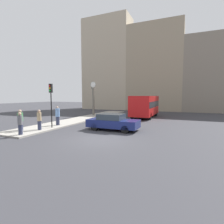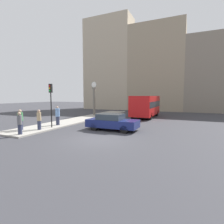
{
  "view_description": "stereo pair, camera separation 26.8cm",
  "coord_description": "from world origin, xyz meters",
  "px_view_note": "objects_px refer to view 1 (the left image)",
  "views": [
    {
      "loc": [
        5.31,
        -10.13,
        2.88
      ],
      "look_at": [
        -1.75,
        6.32,
        1.24
      ],
      "focal_mm": 28.0,
      "sensor_mm": 36.0,
      "label": 1
    },
    {
      "loc": [
        5.55,
        -10.02,
        2.88
      ],
      "look_at": [
        -1.75,
        6.32,
        1.24
      ],
      "focal_mm": 28.0,
      "sensor_mm": 36.0,
      "label": 2
    }
  ],
  "objects_px": {
    "traffic_light_near": "(51,96)",
    "street_clock": "(93,99)",
    "pedestrian_tan_coat": "(39,120)",
    "bus_distant": "(145,105)",
    "pedestrian_blue_stripe": "(58,116)",
    "sedan_car": "(113,122)",
    "pedestrian_green_hoodie": "(20,120)",
    "pedestrian_grey_jacket": "(20,123)"
  },
  "relations": [
    {
      "from": "traffic_light_near",
      "to": "street_clock",
      "type": "distance_m",
      "value": 10.26
    },
    {
      "from": "traffic_light_near",
      "to": "pedestrian_tan_coat",
      "type": "height_order",
      "value": "traffic_light_near"
    },
    {
      "from": "bus_distant",
      "to": "pedestrian_blue_stripe",
      "type": "bearing_deg",
      "value": -120.16
    },
    {
      "from": "street_clock",
      "to": "sedan_car",
      "type": "bearing_deg",
      "value": -52.1
    },
    {
      "from": "bus_distant",
      "to": "street_clock",
      "type": "bearing_deg",
      "value": -167.99
    },
    {
      "from": "pedestrian_green_hoodie",
      "to": "pedestrian_blue_stripe",
      "type": "height_order",
      "value": "pedestrian_blue_stripe"
    },
    {
      "from": "sedan_car",
      "to": "pedestrian_green_hoodie",
      "type": "xyz_separation_m",
      "value": [
        -6.64,
        -3.51,
        0.24
      ]
    },
    {
      "from": "sedan_car",
      "to": "pedestrian_tan_coat",
      "type": "height_order",
      "value": "pedestrian_tan_coat"
    },
    {
      "from": "sedan_car",
      "to": "pedestrian_grey_jacket",
      "type": "relative_size",
      "value": 2.67
    },
    {
      "from": "bus_distant",
      "to": "street_clock",
      "type": "relative_size",
      "value": 1.5
    },
    {
      "from": "street_clock",
      "to": "traffic_light_near",
      "type": "bearing_deg",
      "value": -81.5
    },
    {
      "from": "pedestrian_grey_jacket",
      "to": "pedestrian_tan_coat",
      "type": "bearing_deg",
      "value": 93.63
    },
    {
      "from": "pedestrian_green_hoodie",
      "to": "pedestrian_tan_coat",
      "type": "distance_m",
      "value": 1.49
    },
    {
      "from": "traffic_light_near",
      "to": "bus_distant",
      "type": "bearing_deg",
      "value": 64.25
    },
    {
      "from": "sedan_car",
      "to": "street_clock",
      "type": "relative_size",
      "value": 0.9
    },
    {
      "from": "sedan_car",
      "to": "street_clock",
      "type": "distance_m",
      "value": 10.95
    },
    {
      "from": "pedestrian_tan_coat",
      "to": "pedestrian_grey_jacket",
      "type": "height_order",
      "value": "pedestrian_tan_coat"
    },
    {
      "from": "sedan_car",
      "to": "pedestrian_tan_coat",
      "type": "relative_size",
      "value": 2.61
    },
    {
      "from": "bus_distant",
      "to": "street_clock",
      "type": "xyz_separation_m",
      "value": [
        -7.14,
        -1.52,
        0.84
      ]
    },
    {
      "from": "sedan_car",
      "to": "pedestrian_blue_stripe",
      "type": "height_order",
      "value": "pedestrian_blue_stripe"
    },
    {
      "from": "street_clock",
      "to": "pedestrian_tan_coat",
      "type": "bearing_deg",
      "value": -83.37
    },
    {
      "from": "pedestrian_tan_coat",
      "to": "pedestrian_blue_stripe",
      "type": "height_order",
      "value": "pedestrian_blue_stripe"
    },
    {
      "from": "traffic_light_near",
      "to": "pedestrian_tan_coat",
      "type": "bearing_deg",
      "value": -99.36
    },
    {
      "from": "pedestrian_grey_jacket",
      "to": "pedestrian_blue_stripe",
      "type": "xyz_separation_m",
      "value": [
        -0.34,
        4.35,
        0.07
      ]
    },
    {
      "from": "pedestrian_green_hoodie",
      "to": "traffic_light_near",
      "type": "bearing_deg",
      "value": 51.28
    },
    {
      "from": "pedestrian_tan_coat",
      "to": "pedestrian_grey_jacket",
      "type": "relative_size",
      "value": 1.02
    },
    {
      "from": "bus_distant",
      "to": "pedestrian_blue_stripe",
      "type": "distance_m",
      "value": 12.04
    },
    {
      "from": "pedestrian_green_hoodie",
      "to": "street_clock",
      "type": "bearing_deg",
      "value": 89.98
    },
    {
      "from": "traffic_light_near",
      "to": "pedestrian_grey_jacket",
      "type": "height_order",
      "value": "traffic_light_near"
    },
    {
      "from": "street_clock",
      "to": "pedestrian_green_hoodie",
      "type": "xyz_separation_m",
      "value": [
        -0.01,
        -12.04,
        -1.54
      ]
    },
    {
      "from": "pedestrian_blue_stripe",
      "to": "traffic_light_near",
      "type": "bearing_deg",
      "value": -71.62
    },
    {
      "from": "traffic_light_near",
      "to": "pedestrian_grey_jacket",
      "type": "relative_size",
      "value": 2.36
    },
    {
      "from": "bus_distant",
      "to": "pedestrian_grey_jacket",
      "type": "distance_m",
      "value": 15.83
    },
    {
      "from": "pedestrian_blue_stripe",
      "to": "sedan_car",
      "type": "bearing_deg",
      "value": 3.64
    },
    {
      "from": "bus_distant",
      "to": "street_clock",
      "type": "height_order",
      "value": "street_clock"
    },
    {
      "from": "sedan_car",
      "to": "bus_distant",
      "type": "relative_size",
      "value": 0.6
    },
    {
      "from": "pedestrian_blue_stripe",
      "to": "street_clock",
      "type": "bearing_deg",
      "value": 97.04
    },
    {
      "from": "pedestrian_tan_coat",
      "to": "pedestrian_blue_stripe",
      "type": "distance_m",
      "value": 2.47
    },
    {
      "from": "pedestrian_grey_jacket",
      "to": "pedestrian_blue_stripe",
      "type": "bearing_deg",
      "value": 94.48
    },
    {
      "from": "sedan_car",
      "to": "pedestrian_grey_jacket",
      "type": "xyz_separation_m",
      "value": [
        -5.2,
        -4.7,
        0.23
      ]
    },
    {
      "from": "street_clock",
      "to": "pedestrian_blue_stripe",
      "type": "height_order",
      "value": "street_clock"
    },
    {
      "from": "pedestrian_green_hoodie",
      "to": "pedestrian_tan_coat",
      "type": "xyz_separation_m",
      "value": [
        1.32,
        0.7,
        0.01
      ]
    }
  ]
}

